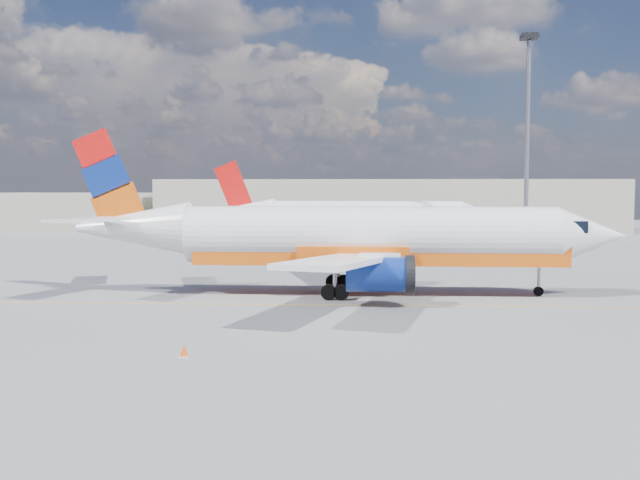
{
  "coord_description": "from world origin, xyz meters",
  "views": [
    {
      "loc": [
        -0.05,
        -36.24,
        6.38
      ],
      "look_at": [
        -2.07,
        4.92,
        3.5
      ],
      "focal_mm": 40.0,
      "sensor_mm": 36.0,
      "label": 1
    }
  ],
  "objects": [
    {
      "name": "ground",
      "position": [
        0.0,
        0.0,
        0.0
      ],
      "size": [
        240.0,
        240.0,
        0.0
      ],
      "primitive_type": "plane",
      "color": "slate",
      "rests_on": "ground"
    },
    {
      "name": "taxi_line",
      "position": [
        0.0,
        3.0,
        0.01
      ],
      "size": [
        70.0,
        0.15,
        0.01
      ],
      "primitive_type": "cube",
      "color": "gold",
      "rests_on": "ground"
    },
    {
      "name": "terminal_main",
      "position": [
        5.0,
        75.0,
        4.0
      ],
      "size": [
        70.0,
        14.0,
        8.0
      ],
      "primitive_type": "cube",
      "color": "beige",
      "rests_on": "ground"
    },
    {
      "name": "terminal_annex",
      "position": [
        -45.0,
        72.0,
        3.0
      ],
      "size": [
        26.0,
        10.0,
        6.0
      ],
      "primitive_type": "cube",
      "color": "beige",
      "rests_on": "ground"
    },
    {
      "name": "main_jet",
      "position": [
        -0.19,
        7.27,
        3.44
      ],
      "size": [
        34.01,
        26.92,
        10.31
      ],
      "rotation": [
        0.0,
        0.0,
        -0.02
      ],
      "color": "white",
      "rests_on": "ground"
    },
    {
      "name": "second_jet",
      "position": [
        0.28,
        45.72,
        3.29
      ],
      "size": [
        32.61,
        25.74,
        9.88
      ],
      "rotation": [
        0.0,
        0.0,
        -0.06
      ],
      "color": "white",
      "rests_on": "ground"
    },
    {
      "name": "traffic_cone",
      "position": [
        -6.58,
        -9.6,
        0.24
      ],
      "size": [
        0.36,
        0.36,
        0.5
      ],
      "color": "white",
      "rests_on": "ground"
    },
    {
      "name": "floodlight_mast",
      "position": [
        17.46,
        37.73,
        13.26
      ],
      "size": [
        1.61,
        1.61,
        22.12
      ],
      "color": "gray",
      "rests_on": "ground"
    }
  ]
}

